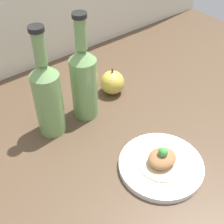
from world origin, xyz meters
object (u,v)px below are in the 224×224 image
object	(u,v)px
plate	(161,165)
cider_bottle_right	(84,80)
plated_food	(162,159)
cider_bottle_left	(48,96)
apple	(112,82)

from	to	relation	value
plate	cider_bottle_right	bearing A→B (deg)	96.08
plated_food	cider_bottle_left	world-z (taller)	cider_bottle_left
plate	cider_bottle_right	world-z (taller)	cider_bottle_right
cider_bottle_right	apple	distance (cm)	16.12
plate	cider_bottle_right	xyz separation A→B (cm)	(-3.22, 30.25, 11.65)
plate	plated_food	distance (cm)	2.31
plate	plated_food	size ratio (longest dim) A/B	1.82
plate	apple	xyz separation A→B (cm)	(9.95, 33.66, 3.00)
cider_bottle_right	apple	world-z (taller)	cider_bottle_right
plated_food	cider_bottle_right	distance (cm)	31.82
plate	cider_bottle_right	size ratio (longest dim) A/B	0.67
cider_bottle_left	apple	bearing A→B (deg)	7.73
cider_bottle_right	apple	xyz separation A→B (cm)	(13.17, 3.41, -8.65)
cider_bottle_left	cider_bottle_right	world-z (taller)	same
plate	apple	distance (cm)	35.23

